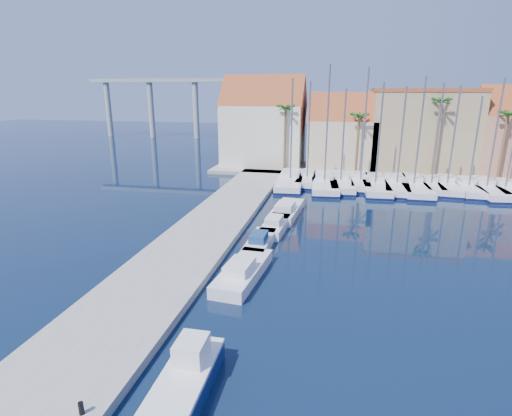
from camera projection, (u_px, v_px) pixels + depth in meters
The scene contains 30 objects.
ground at pixel (283, 374), 17.20m from camera, with size 260.00×260.00×0.00m, color black.
quay_west at pixel (196, 241), 31.59m from camera, with size 6.00×77.00×0.50m, color gray.
shore_north at pixel (395, 169), 60.12m from camera, with size 54.00×16.00×0.50m, color gray.
bollard at pixel (81, 408), 14.38m from camera, with size 0.20×0.20×0.49m, color black.
fishing_boat at pixel (184, 382), 15.80m from camera, with size 1.93×5.59×1.95m.
motorboat_west_0 at pixel (243, 271), 25.76m from camera, with size 2.76×6.82×1.40m.
motorboat_west_1 at pixel (260, 242), 30.70m from camera, with size 1.77×5.27×1.40m.
motorboat_west_2 at pixel (275, 225), 34.60m from camera, with size 2.11×5.67×1.40m.
motorboat_west_3 at pixel (286, 210), 38.76m from camera, with size 2.81×7.29×1.40m.
sailboat_0 at pixel (291, 180), 51.47m from camera, with size 3.70×12.00×13.09m.
sailboat_1 at pixel (308, 179), 52.11m from camera, with size 2.65×8.47×12.76m.
sailboat_2 at pixel (324, 182), 50.22m from camera, with size 4.12×12.10×14.63m.
sailboat_3 at pixel (340, 182), 50.50m from camera, with size 3.74×11.07×11.93m.
sailboat_4 at pixel (360, 181), 50.63m from camera, with size 2.47×8.98×14.34m.
sailboat_5 at pixel (375, 185), 49.09m from camera, with size 3.47×11.39×12.62m.
sailboat_6 at pixel (396, 185), 48.99m from camera, with size 3.58×10.74×12.19m.
sailboat_7 at pixel (413, 185), 48.60m from camera, with size 3.34×11.63×13.24m.
sailboat_8 at pixel (430, 185), 48.53m from camera, with size 2.42×8.18×12.52m.
sailboat_9 at pixel (446, 185), 48.58m from camera, with size 3.12×9.49×12.24m.
sailboat_10 at pixel (467, 187), 47.57m from camera, with size 2.60×8.92×11.11m.
sailboat_11 at pixel (484, 188), 47.26m from camera, with size 3.67×10.90×13.06m.
sailboat_12 at pixel (504, 189), 46.71m from camera, with size 2.72×8.71×12.72m.
building_0 at pixel (264, 125), 61.41m from camera, with size 12.30×9.00×13.50m.
building_1 at pixel (343, 135), 59.35m from camera, with size 10.30×8.00×11.00m.
building_2 at pixel (421, 129), 57.81m from camera, with size 14.20×10.20×11.50m.
palm_0 at pixel (286, 110), 55.19m from camera, with size 2.60×2.60×10.15m.
palm_1 at pixel (359, 118), 53.46m from camera, with size 2.60×2.60×9.15m.
palm_2 at pixel (441, 104), 50.92m from camera, with size 2.60×2.60×11.15m.
palm_3 at pixel (508, 116), 49.72m from camera, with size 2.60×2.60×9.65m.
viaduct at pixel (176, 96), 98.98m from camera, with size 48.00×2.20×14.45m.
Camera 1 is at (1.86, -14.38, 11.78)m, focal length 28.00 mm.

